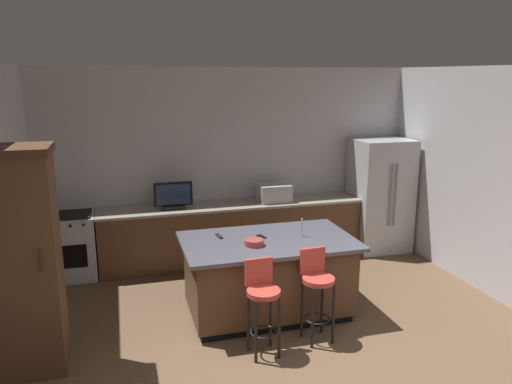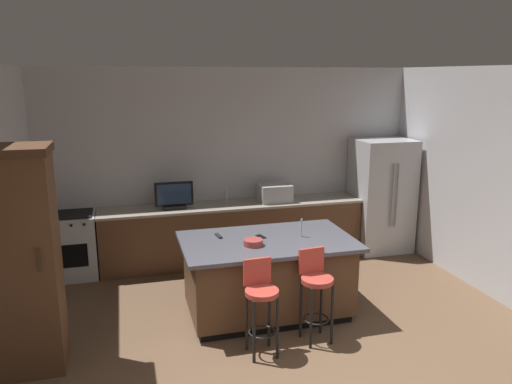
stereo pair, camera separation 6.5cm
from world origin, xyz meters
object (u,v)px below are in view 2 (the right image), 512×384
(refrigerator, at_px, (381,195))
(bar_stool_right, at_px, (316,287))
(microwave, at_px, (275,193))
(tv_remote, at_px, (219,236))
(kitchen_island, at_px, (267,276))
(bar_stool_left, at_px, (261,299))
(range_oven, at_px, (69,246))
(cell_phone, at_px, (261,237))
(tv_monitor, at_px, (174,197))
(fruit_bowl, at_px, (253,242))
(cabinet_tower, at_px, (23,258))

(refrigerator, relative_size, bar_stool_right, 1.80)
(microwave, relative_size, tv_remote, 2.82)
(kitchen_island, relative_size, bar_stool_left, 2.03)
(range_oven, height_order, bar_stool_right, bar_stool_right)
(cell_phone, xyz_separation_m, tv_remote, (-0.48, 0.14, 0.01))
(kitchen_island, bearing_deg, cell_phone, 113.25)
(refrigerator, xyz_separation_m, tv_monitor, (-3.30, 0.03, 0.18))
(bar_stool_right, bearing_deg, range_oven, 131.60)
(bar_stool_right, xyz_separation_m, fruit_bowl, (-0.53, 0.56, 0.36))
(microwave, bearing_deg, cell_phone, -112.36)
(cabinet_tower, relative_size, fruit_bowl, 10.07)
(range_oven, bearing_deg, cell_phone, -35.89)
(kitchen_island, relative_size, cell_phone, 13.33)
(microwave, bearing_deg, refrigerator, -2.54)
(cabinet_tower, bearing_deg, fruit_bowl, 8.19)
(kitchen_island, distance_m, cabinet_tower, 2.65)
(range_oven, xyz_separation_m, microwave, (3.01, 0.00, 0.57))
(bar_stool_left, bearing_deg, cabinet_tower, 168.17)
(cabinet_tower, relative_size, tv_remote, 12.81)
(kitchen_island, distance_m, cell_phone, 0.47)
(kitchen_island, xyz_separation_m, refrigerator, (2.41, 1.72, 0.43))
(cabinet_tower, bearing_deg, range_oven, 86.17)
(bar_stool_left, distance_m, cell_phone, 1.03)
(fruit_bowl, distance_m, cell_phone, 0.31)
(refrigerator, height_order, range_oven, refrigerator)
(microwave, distance_m, bar_stool_right, 2.56)
(range_oven, height_order, tv_remote, tv_remote)
(cabinet_tower, height_order, microwave, cabinet_tower)
(bar_stool_left, bearing_deg, range_oven, 125.06)
(refrigerator, xyz_separation_m, fruit_bowl, (-2.62, -1.87, 0.06))
(fruit_bowl, bearing_deg, range_oven, 137.94)
(cabinet_tower, xyz_separation_m, cell_phone, (2.47, 0.60, -0.20))
(refrigerator, bearing_deg, tv_monitor, 179.54)
(range_oven, xyz_separation_m, tv_remote, (1.84, -1.54, 0.48))
(tv_remote, bearing_deg, bar_stool_left, -85.73)
(cabinet_tower, height_order, bar_stool_right, cabinet_tower)
(cabinet_tower, height_order, tv_monitor, cabinet_tower)
(microwave, distance_m, bar_stool_left, 2.82)
(bar_stool_right, relative_size, fruit_bowl, 4.62)
(bar_stool_left, bearing_deg, refrigerator, 39.88)
(fruit_bowl, relative_size, tv_remote, 1.27)
(tv_remote, bearing_deg, tv_monitor, 96.49)
(fruit_bowl, xyz_separation_m, tv_remote, (-0.32, 0.40, -0.03))
(range_oven, bearing_deg, tv_remote, -39.94)
(kitchen_island, distance_m, fruit_bowl, 0.55)
(fruit_bowl, bearing_deg, cabinet_tower, -171.81)
(tv_monitor, height_order, fruit_bowl, tv_monitor)
(bar_stool_left, bearing_deg, cell_phone, 71.25)
(fruit_bowl, relative_size, cell_phone, 1.44)
(kitchen_island, relative_size, fruit_bowl, 9.25)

